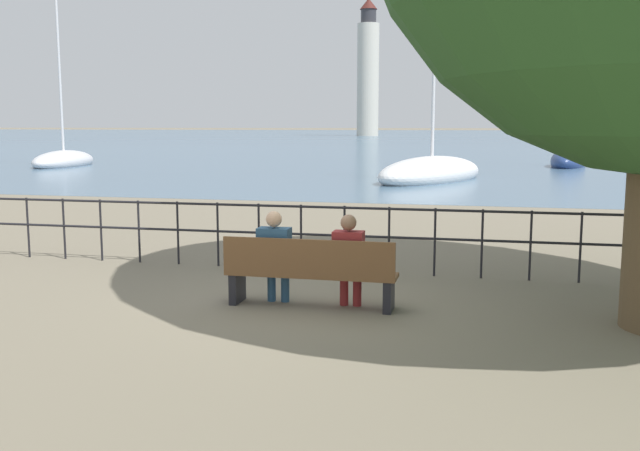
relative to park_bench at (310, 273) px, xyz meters
The scene contains 10 objects.
ground_plane 0.45m from the park_bench, 90.00° to the left, with size 1000.00×1000.00×0.00m, color #7A705B.
harbor_water 162.16m from the park_bench, 90.00° to the left, with size 600.00×300.00×0.01m.
park_bench is the anchor object (origin of this frame).
seated_person_left 0.54m from the park_bench, behind, with size 0.41×0.35×1.22m.
seated_person_right 0.53m from the park_bench, ahead, with size 0.38×0.35×1.20m.
promenade_railing 2.30m from the park_bench, 90.00° to the left, with size 15.52×0.04×1.05m.
sailboat_1 34.57m from the park_bench, 127.38° to the left, with size 2.92×6.42×11.19m.
sailboat_2 21.37m from the park_bench, 89.97° to the left, with size 5.29×7.88×8.17m.
sailboat_3 34.09m from the park_bench, 78.60° to the left, with size 2.90×5.97×8.34m.
harbor_lighthouse 142.59m from the park_bench, 98.82° to the left, with size 4.51×4.51×27.97m.
Camera 1 is at (2.09, -8.64, 2.30)m, focal length 40.00 mm.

